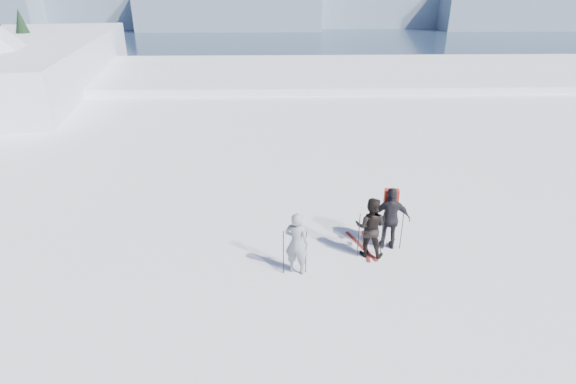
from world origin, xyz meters
name	(u,v)px	position (x,y,z in m)	size (l,w,h in m)	color
lake_basin	(299,149)	(0.00, 30.00, -6.50)	(820.00, 820.00, 71.62)	white
far_mountain_range	(306,2)	(29.60, 454.78, -7.19)	(770.00, 110.00, 53.00)	slate
skier_grey	(297,243)	(-1.71, 1.73, 0.86)	(0.62, 0.41, 1.71)	gray
skier_dark	(370,227)	(0.32, 2.49, 0.86)	(0.84, 0.65, 1.72)	black
skier_pack	(390,219)	(0.95, 2.84, 0.92)	(1.08, 0.45, 1.84)	black
backpack	(394,175)	(0.98, 3.08, 2.11)	(0.39, 0.22, 0.56)	red
ski_poles	(354,239)	(-0.14, 2.28, 0.62)	(3.34, 1.11, 1.32)	black
skis_loose	(363,246)	(0.27, 2.91, 0.01)	(0.66, 1.70, 0.03)	black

